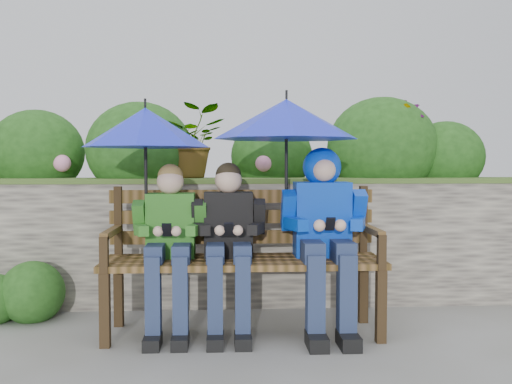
{
  "coord_description": "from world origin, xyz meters",
  "views": [
    {
      "loc": [
        -0.22,
        -3.89,
        1.16
      ],
      "look_at": [
        0.0,
        0.1,
        0.95
      ],
      "focal_mm": 40.0,
      "sensor_mm": 36.0,
      "label": 1
    }
  ],
  "objects": [
    {
      "name": "park_bench",
      "position": [
        -0.1,
        -0.01,
        0.56
      ],
      "size": [
        1.87,
        0.55,
        0.99
      ],
      "color": "#332514",
      "rests_on": "ground"
    },
    {
      "name": "boy_left",
      "position": [
        -0.59,
        -0.1,
        0.65
      ],
      "size": [
        0.49,
        0.56,
        1.15
      ],
      "color": "#295D1A",
      "rests_on": "ground"
    },
    {
      "name": "umbrella_right",
      "position": [
        0.2,
        -0.03,
        1.45
      ],
      "size": [
        0.99,
        0.99,
        0.9
      ],
      "color": "#1626DC",
      "rests_on": "ground"
    },
    {
      "name": "umbrella_left",
      "position": [
        -0.74,
        -0.05,
        1.39
      ],
      "size": [
        0.85,
        0.85,
        0.85
      ],
      "color": "#1626DC",
      "rests_on": "ground"
    },
    {
      "name": "boy_right",
      "position": [
        0.45,
        -0.09,
        0.75
      ],
      "size": [
        0.57,
        0.69,
        1.26
      ],
      "color": "#0038B2",
      "rests_on": "ground"
    },
    {
      "name": "ground",
      "position": [
        0.0,
        0.0,
        0.0
      ],
      "size": [
        60.0,
        60.0,
        0.0
      ],
      "primitive_type": "plane",
      "color": "slate",
      "rests_on": "ground"
    },
    {
      "name": "garden_backdrop",
      "position": [
        -0.01,
        1.6,
        0.64
      ],
      "size": [
        8.02,
        2.84,
        1.85
      ],
      "color": "#554F49",
      "rests_on": "ground"
    },
    {
      "name": "boy_middle",
      "position": [
        -0.19,
        -0.1,
        0.66
      ],
      "size": [
        0.49,
        0.57,
        1.16
      ],
      "color": "black",
      "rests_on": "ground"
    }
  ]
}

